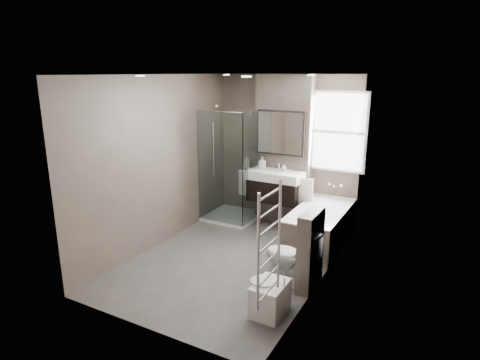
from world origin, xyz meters
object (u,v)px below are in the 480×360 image
Objects in this scene: vanity at (275,186)px; bathtub at (320,224)px; toilet at (291,257)px; bidet at (270,297)px.

vanity is 0.59× the size of bathtub.
toilet is (0.97, -1.71, -0.38)m from vanity.
bathtub is at bearing -19.37° from vanity.
vanity reaches higher than bidet.
bathtub is at bearing 92.42° from bidet.
toilet is 0.76m from bidet.
vanity is at bearing 112.52° from bidet.
bidet is (1.01, -2.45, -0.55)m from vanity.
vanity reaches higher than toilet.
bathtub is 2.25× the size of toilet.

